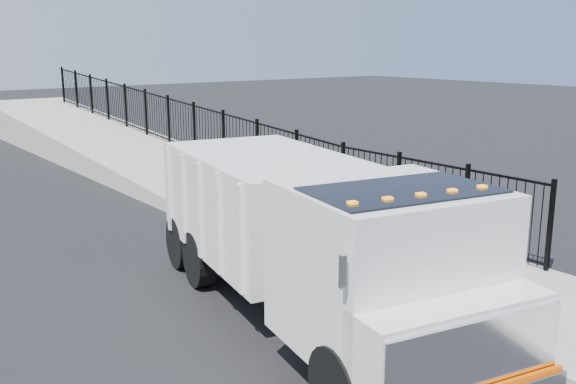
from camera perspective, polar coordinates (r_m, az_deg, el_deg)
ground at (r=12.33m, az=5.04°, el=-8.38°), size 120.00×120.00×0.00m
sidewalk at (r=12.47m, az=18.02°, el=-8.46°), size 3.55×12.00×0.12m
curb at (r=11.02m, az=12.19°, el=-10.86°), size 0.30×12.00×0.16m
ramp at (r=26.75m, az=-15.10°, el=2.90°), size 3.95×24.06×3.19m
iron_fence at (r=23.64m, az=-8.29°, el=4.14°), size 0.10×28.00×1.80m
truck at (r=10.25m, az=2.24°, el=-3.62°), size 4.06×8.40×2.76m
worker at (r=12.02m, az=13.52°, el=-3.71°), size 0.61×0.80×1.97m
debris at (r=11.90m, az=21.14°, el=-9.22°), size 0.31×0.31×0.08m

